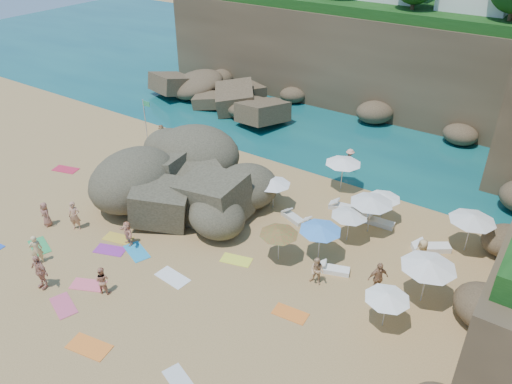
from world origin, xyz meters
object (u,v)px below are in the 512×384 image
Objects in this scene: rock_outcrop at (196,202)px; person_stand_3 at (378,278)px; parasol_2 at (473,218)px; person_stand_4 at (421,255)px; lounger_0 at (345,208)px; person_stand_5 at (162,134)px; person_stand_2 at (350,160)px; parasol_1 at (343,161)px; flag_pole at (146,116)px; person_stand_6 at (36,249)px; person_stand_0 at (75,216)px; parasol_0 at (372,200)px; person_stand_1 at (102,280)px.

rock_outcrop reaches higher than person_stand_3.
parasol_2 reaches higher than person_stand_4.
lounger_0 is 1.29× the size of person_stand_5.
parasol_1 is at bearing 128.22° from person_stand_2.
flag_pole is 2.41× the size of person_stand_5.
person_stand_6 is (-16.61, -10.54, -0.08)m from person_stand_4.
lounger_0 is 5.14m from person_stand_2.
person_stand_3 is 1.22× the size of person_stand_5.
parasol_2 is at bearing 157.12° from person_stand_6.
person_stand_0 is at bearing 81.11° from person_stand_2.
person_stand_5 is (-15.77, 0.79, 0.58)m from lounger_0.
flag_pole is 15.38m from person_stand_2.
parasol_2 reaches higher than parasol_0.
rock_outcrop is at bearing -100.92° from person_stand_1.
rock_outcrop reaches higher than person_stand_2.
person_stand_0 is at bearing 146.33° from person_stand_3.
parasol_0 is at bearing 2.43° from person_stand_0.
parasol_0 reaches higher than person_stand_1.
person_stand_3 reaches higher than person_stand_6.
flag_pole reaches higher than person_stand_5.
person_stand_4 is (6.88, -5.17, -1.09)m from parasol_1.
parasol_2 is 22.92m from person_stand_5.
flag_pole is at bearing -127.60° from person_stand_6.
person_stand_6 is (-2.96, -9.16, 0.84)m from rock_outcrop.
rock_outcrop is 9.84m from flag_pole.
flag_pole is 2.37× the size of person_stand_1.
person_stand_1 is 13.15m from person_stand_3.
person_stand_0 is (-3.79, -6.07, 0.89)m from rock_outcrop.
flag_pole is 16.73m from person_stand_1.
parasol_0 is 18.01m from person_stand_5.
person_stand_4 is (22.11, -3.10, -1.32)m from flag_pole.
person_stand_5 is 15.06m from person_stand_6.
person_stand_6 reaches higher than person_stand_1.
rock_outcrop is 5.36× the size of person_stand_6.
rock_outcrop is 6.19× the size of person_stand_5.
person_stand_0 is 18.10m from person_stand_2.
parasol_1 is at bearing 76.11° from person_stand_3.
parasol_1 is 2.85m from person_stand_2.
parasol_2 is 10.26m from person_stand_2.
person_stand_4 reaches higher than rock_outcrop.
person_stand_0 reaches higher than person_stand_5.
lounger_0 is at bearing 171.13° from person_stand_6.
parasol_2 is at bearing -1.97° from person_stand_0.
person_stand_3 reaches higher than person_stand_1.
parasol_1 is at bearing 165.42° from parasol_2.
parasol_1 is (6.77, 6.55, 2.01)m from rock_outcrop.
parasol_0 is 1.28× the size of lounger_0.
person_stand_4 reaches higher than person_stand_2.
flag_pole is 14.78m from person_stand_6.
rock_outcrop is 12.61m from person_stand_3.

